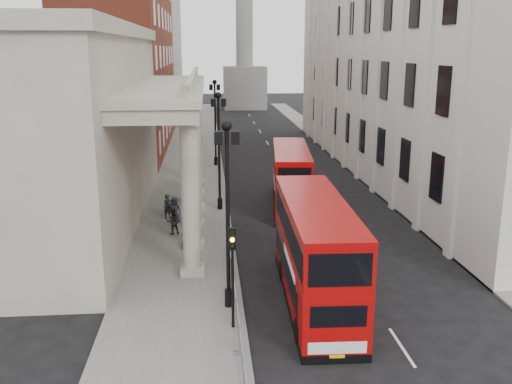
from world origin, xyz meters
TOP-DOWN VIEW (x-y plane):
  - ground at (0.00, 0.00)m, footprint 260.00×260.00m
  - sidewalk_west at (-3.00, 30.00)m, footprint 6.00×140.00m
  - sidewalk_east at (13.50, 30.00)m, footprint 3.00×140.00m
  - kerb at (-0.05, 30.00)m, footprint 0.20×140.00m
  - portico_building at (-10.50, 18.00)m, footprint 9.00×28.00m
  - brick_building at (-10.50, 48.00)m, footprint 9.00×32.00m
  - west_building_far at (-10.50, 80.00)m, footprint 9.00×30.00m
  - east_building at (16.00, 32.00)m, footprint 8.00×55.00m
  - monument_column at (6.00, 92.00)m, footprint 8.00×8.00m
  - lamp_post_south at (-0.60, 4.00)m, footprint 1.05×0.44m
  - lamp_post_mid at (-0.60, 20.00)m, footprint 1.05×0.44m
  - lamp_post_north at (-0.60, 36.00)m, footprint 1.05×0.44m
  - traffic_light at (-0.50, 1.98)m, footprint 0.28×0.33m
  - crowd_barriers at (-0.35, 2.23)m, footprint 0.50×18.75m
  - bus_near at (3.36, 4.43)m, footprint 2.98×11.04m
  - bus_far at (4.58, 20.39)m, footprint 3.48×10.37m
  - pedestrian_a at (-4.17, 17.93)m, footprint 0.72×0.63m
  - pedestrian_b at (-3.64, 14.53)m, footprint 0.94×0.83m
  - pedestrian_c at (-3.64, 16.82)m, footprint 1.00×0.81m

SIDE VIEW (x-z plane):
  - ground at x=0.00m, z-range 0.00..0.00m
  - sidewalk_west at x=-3.00m, z-range 0.00..0.12m
  - sidewalk_east at x=13.50m, z-range 0.00..0.12m
  - kerb at x=-0.05m, z-range 0.00..0.14m
  - crowd_barriers at x=-0.35m, z-range 0.12..1.22m
  - pedestrian_b at x=-3.64m, z-range 0.12..1.75m
  - pedestrian_a at x=-4.17m, z-range 0.12..1.78m
  - pedestrian_c at x=-3.64m, z-range 0.12..1.88m
  - bus_far at x=4.58m, z-range 0.10..4.49m
  - bus_near at x=3.36m, z-range 0.11..4.84m
  - traffic_light at x=-0.50m, z-range 0.96..5.26m
  - lamp_post_south at x=-0.60m, z-range 0.75..9.07m
  - lamp_post_mid at x=-0.60m, z-range 0.75..9.07m
  - lamp_post_north at x=-0.60m, z-range 0.75..9.07m
  - portico_building at x=-10.50m, z-range 0.00..12.00m
  - west_building_far at x=-10.50m, z-range 0.00..20.00m
  - brick_building at x=-10.50m, z-range 0.00..22.00m
  - east_building at x=16.00m, z-range 0.00..25.00m
  - monument_column at x=6.00m, z-range -11.12..43.08m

